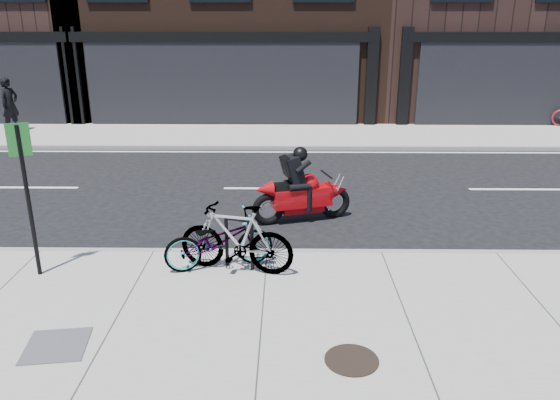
{
  "coord_description": "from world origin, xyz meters",
  "views": [
    {
      "loc": [
        0.33,
        -10.71,
        4.12
      ],
      "look_at": [
        0.22,
        -1.44,
        0.9
      ],
      "focal_mm": 35.0,
      "sensor_mm": 36.0,
      "label": 1
    }
  ],
  "objects_px": {
    "bike_rack": "(239,239)",
    "sign_post": "(26,187)",
    "bicycle_front": "(219,241)",
    "pedestrian": "(10,105)",
    "bicycle_rear": "(236,238)",
    "utility_grate": "(57,345)",
    "motorcycle": "(306,191)",
    "manhole_cover": "(352,360)"
  },
  "relations": [
    {
      "from": "bicycle_rear",
      "to": "sign_post",
      "type": "relative_size",
      "value": 0.77
    },
    {
      "from": "motorcycle",
      "to": "manhole_cover",
      "type": "xyz_separation_m",
      "value": [
        0.39,
        -5.0,
        -0.51
      ]
    },
    {
      "from": "bike_rack",
      "to": "utility_grate",
      "type": "height_order",
      "value": "bike_rack"
    },
    {
      "from": "bicycle_front",
      "to": "manhole_cover",
      "type": "relative_size",
      "value": 2.7
    },
    {
      "from": "bicycle_front",
      "to": "sign_post",
      "type": "xyz_separation_m",
      "value": [
        -2.86,
        -0.28,
        0.99
      ]
    },
    {
      "from": "manhole_cover",
      "to": "sign_post",
      "type": "xyz_separation_m",
      "value": [
        -4.75,
        2.24,
        1.45
      ]
    },
    {
      "from": "motorcycle",
      "to": "utility_grate",
      "type": "bearing_deg",
      "value": -142.07
    },
    {
      "from": "bicycle_rear",
      "to": "pedestrian",
      "type": "bearing_deg",
      "value": -127.28
    },
    {
      "from": "bike_rack",
      "to": "sign_post",
      "type": "xyz_separation_m",
      "value": [
        -3.19,
        -0.28,
        0.95
      ]
    },
    {
      "from": "manhole_cover",
      "to": "utility_grate",
      "type": "xyz_separation_m",
      "value": [
        -3.68,
        0.26,
        0.0
      ]
    },
    {
      "from": "bicycle_front",
      "to": "bicycle_rear",
      "type": "xyz_separation_m",
      "value": [
        0.29,
        -0.12,
        0.1
      ]
    },
    {
      "from": "bicycle_front",
      "to": "pedestrian",
      "type": "xyz_separation_m",
      "value": [
        -8.45,
        10.59,
        0.47
      ]
    },
    {
      "from": "pedestrian",
      "to": "sign_post",
      "type": "distance_m",
      "value": 12.24
    },
    {
      "from": "bicycle_rear",
      "to": "manhole_cover",
      "type": "relative_size",
      "value": 2.86
    },
    {
      "from": "bicycle_front",
      "to": "sign_post",
      "type": "distance_m",
      "value": 3.04
    },
    {
      "from": "bicycle_front",
      "to": "pedestrian",
      "type": "relative_size",
      "value": 0.95
    },
    {
      "from": "bike_rack",
      "to": "pedestrian",
      "type": "relative_size",
      "value": 0.46
    },
    {
      "from": "pedestrian",
      "to": "bike_rack",
      "type": "bearing_deg",
      "value": -117.77
    },
    {
      "from": "manhole_cover",
      "to": "bicycle_rear",
      "type": "bearing_deg",
      "value": 123.55
    },
    {
      "from": "bike_rack",
      "to": "utility_grate",
      "type": "bearing_deg",
      "value": -133.17
    },
    {
      "from": "bicycle_rear",
      "to": "utility_grate",
      "type": "distance_m",
      "value": 3.05
    },
    {
      "from": "bicycle_front",
      "to": "pedestrian",
      "type": "height_order",
      "value": "pedestrian"
    },
    {
      "from": "bicycle_rear",
      "to": "sign_post",
      "type": "height_order",
      "value": "sign_post"
    },
    {
      "from": "motorcycle",
      "to": "manhole_cover",
      "type": "height_order",
      "value": "motorcycle"
    },
    {
      "from": "motorcycle",
      "to": "utility_grate",
      "type": "xyz_separation_m",
      "value": [
        -3.3,
        -4.75,
        -0.51
      ]
    },
    {
      "from": "bicycle_front",
      "to": "manhole_cover",
      "type": "distance_m",
      "value": 3.18
    },
    {
      "from": "bike_rack",
      "to": "utility_grate",
      "type": "distance_m",
      "value": 3.15
    },
    {
      "from": "bike_rack",
      "to": "bicycle_rear",
      "type": "xyz_separation_m",
      "value": [
        -0.04,
        -0.12,
        0.06
      ]
    },
    {
      "from": "manhole_cover",
      "to": "utility_grate",
      "type": "bearing_deg",
      "value": 176.02
    },
    {
      "from": "bicycle_rear",
      "to": "sign_post",
      "type": "xyz_separation_m",
      "value": [
        -3.15,
        -0.17,
        0.89
      ]
    },
    {
      "from": "pedestrian",
      "to": "utility_grate",
      "type": "distance_m",
      "value": 14.5
    },
    {
      "from": "manhole_cover",
      "to": "utility_grate",
      "type": "relative_size",
      "value": 0.88
    },
    {
      "from": "bicycle_rear",
      "to": "manhole_cover",
      "type": "bearing_deg",
      "value": 47.02
    },
    {
      "from": "bicycle_rear",
      "to": "bike_rack",
      "type": "bearing_deg",
      "value": 174.96
    },
    {
      "from": "bicycle_front",
      "to": "motorcycle",
      "type": "distance_m",
      "value": 2.9
    },
    {
      "from": "motorcycle",
      "to": "manhole_cover",
      "type": "bearing_deg",
      "value": -102.87
    },
    {
      "from": "sign_post",
      "to": "bicycle_front",
      "type": "bearing_deg",
      "value": -13.25
    },
    {
      "from": "utility_grate",
      "to": "sign_post",
      "type": "bearing_deg",
      "value": 118.16
    },
    {
      "from": "bicycle_rear",
      "to": "motorcycle",
      "type": "bearing_deg",
      "value": 168.52
    },
    {
      "from": "bike_rack",
      "to": "motorcycle",
      "type": "height_order",
      "value": "motorcycle"
    },
    {
      "from": "bicycle_front",
      "to": "bicycle_rear",
      "type": "distance_m",
      "value": 0.33
    },
    {
      "from": "motorcycle",
      "to": "bike_rack",
      "type": "bearing_deg",
      "value": -132.54
    }
  ]
}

